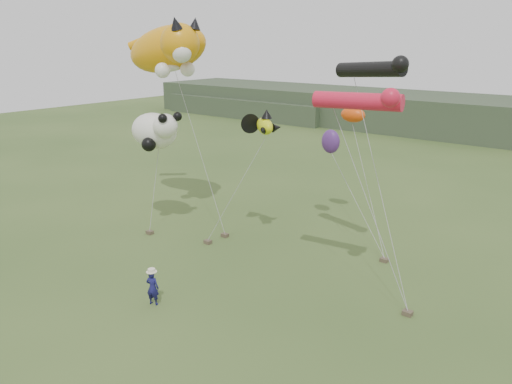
# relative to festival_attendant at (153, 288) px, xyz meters

# --- Properties ---
(ground) EXTENTS (120.00, 120.00, 0.00)m
(ground) POSITION_rel_festival_attendant_xyz_m (0.76, 1.14, -0.72)
(ground) COLOR #385123
(ground) RESTS_ON ground
(headland) EXTENTS (90.00, 13.00, 4.00)m
(headland) POSITION_rel_festival_attendant_xyz_m (-2.35, 45.82, 1.20)
(headland) COLOR #2D3D28
(headland) RESTS_ON ground
(festival_attendant) EXTENTS (0.61, 0.51, 1.43)m
(festival_attendant) POSITION_rel_festival_attendant_xyz_m (0.00, 0.00, 0.00)
(festival_attendant) COLOR #161552
(festival_attendant) RESTS_ON ground
(sandbag_anchors) EXTENTS (14.51, 4.79, 0.18)m
(sandbag_anchors) POSITION_rel_festival_attendant_xyz_m (0.55, 6.48, -0.63)
(sandbag_anchors) COLOR brown
(sandbag_anchors) RESTS_ON ground
(cat_kite) EXTENTS (7.21, 3.85, 3.45)m
(cat_kite) POSITION_rel_festival_attendant_xyz_m (-7.18, 8.03, 8.83)
(cat_kite) COLOR orange
(cat_kite) RESTS_ON ground
(fish_kite) EXTENTS (2.67, 1.76, 1.28)m
(fish_kite) POSITION_rel_festival_attendant_xyz_m (-0.66, 7.60, 5.40)
(fish_kite) COLOR #CED80F
(fish_kite) RESTS_ON ground
(tube_kites) EXTENTS (4.39, 4.20, 1.97)m
(tube_kites) POSITION_rel_festival_attendant_xyz_m (5.26, 7.02, 7.64)
(tube_kites) COLOR black
(tube_kites) RESTS_ON ground
(panda_kite) EXTENTS (3.37, 2.18, 2.09)m
(panda_kite) POSITION_rel_festival_attendant_xyz_m (-6.32, 5.98, 4.70)
(panda_kite) COLOR white
(panda_kite) RESTS_ON ground
(misc_kites) EXTENTS (1.93, 1.82, 2.44)m
(misc_kites) POSITION_rel_festival_attendant_xyz_m (1.16, 12.55, 4.73)
(misc_kites) COLOR #E3460C
(misc_kites) RESTS_ON ground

